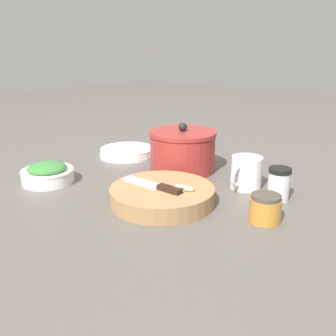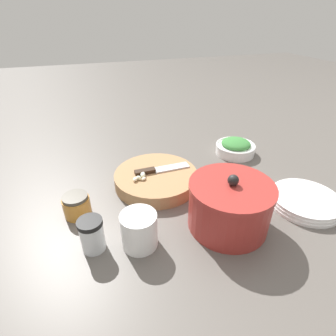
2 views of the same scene
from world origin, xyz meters
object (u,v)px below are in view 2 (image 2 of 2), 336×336
object	(u,v)px
chef_knife	(159,169)
honey_jar	(77,205)
herb_bowl	(235,147)
cutting_board	(156,178)
garlic_cloves	(140,177)
plate_stack	(305,201)
stock_pot	(229,205)
spice_jar	(92,235)
coffee_mug	(139,229)

from	to	relation	value
chef_knife	honey_jar	size ratio (longest dim) A/B	2.50
herb_bowl	cutting_board	bearing A→B (deg)	16.29
cutting_board	chef_knife	size ratio (longest dim) A/B	1.46
herb_bowl	garlic_cloves	bearing A→B (deg)	16.34
cutting_board	plate_stack	size ratio (longest dim) A/B	1.34
plate_stack	stock_pot	xyz separation A→B (m)	(0.26, -0.00, 0.05)
garlic_cloves	stock_pot	world-z (taller)	stock_pot
cutting_board	stock_pot	bearing A→B (deg)	117.27
cutting_board	herb_bowl	world-z (taller)	herb_bowl
chef_knife	spice_jar	distance (m)	0.33
honey_jar	garlic_cloves	bearing A→B (deg)	-163.47
chef_knife	plate_stack	distance (m)	0.46
cutting_board	spice_jar	world-z (taller)	spice_jar
herb_bowl	stock_pot	bearing A→B (deg)	56.23
spice_jar	stock_pot	xyz separation A→B (m)	(-0.35, 0.03, 0.02)
herb_bowl	plate_stack	xyz separation A→B (m)	(-0.03, 0.36, -0.01)
cutting_board	herb_bowl	distance (m)	0.38
honey_jar	stock_pot	world-z (taller)	stock_pot
herb_bowl	coffee_mug	distance (m)	0.59
garlic_cloves	spice_jar	world-z (taller)	spice_jar
chef_knife	coffee_mug	xyz separation A→B (m)	(0.13, 0.25, -0.00)
herb_bowl	honey_jar	size ratio (longest dim) A/B	2.07
chef_knife	herb_bowl	world-z (taller)	herb_bowl
cutting_board	coffee_mug	distance (m)	0.26
cutting_board	herb_bowl	xyz separation A→B (m)	(-0.37, -0.11, 0.01)
coffee_mug	stock_pot	xyz separation A→B (m)	(-0.24, 0.01, 0.02)
chef_knife	coffee_mug	distance (m)	0.28
cutting_board	honey_jar	distance (m)	0.27
chef_knife	spice_jar	xyz separation A→B (m)	(0.24, 0.23, -0.00)
herb_bowl	stock_pot	xyz separation A→B (m)	(0.24, 0.35, 0.04)
herb_bowl	stock_pot	distance (m)	0.43
garlic_cloves	herb_bowl	distance (m)	0.44
garlic_cloves	coffee_mug	distance (m)	0.23
garlic_cloves	coffee_mug	bearing A→B (deg)	75.78
spice_jar	plate_stack	distance (m)	0.62
cutting_board	honey_jar	xyz separation A→B (m)	(0.26, 0.08, 0.01)
stock_pot	honey_jar	bearing A→B (deg)	-24.19
cutting_board	plate_stack	world-z (taller)	cutting_board
spice_jar	honey_jar	size ratio (longest dim) A/B	1.18
cutting_board	garlic_cloves	xyz separation A→B (m)	(0.06, 0.02, 0.03)
garlic_cloves	spice_jar	xyz separation A→B (m)	(0.17, 0.20, -0.01)
coffee_mug	stock_pot	size ratio (longest dim) A/B	0.57
coffee_mug	honey_jar	world-z (taller)	coffee_mug
spice_jar	cutting_board	bearing A→B (deg)	-135.64
garlic_cloves	honey_jar	distance (m)	0.21
herb_bowl	honey_jar	world-z (taller)	honey_jar
garlic_cloves	spice_jar	bearing A→B (deg)	50.42
plate_stack	herb_bowl	bearing A→B (deg)	-85.76
spice_jar	herb_bowl	bearing A→B (deg)	-151.10
plate_stack	honey_jar	distance (m)	0.67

